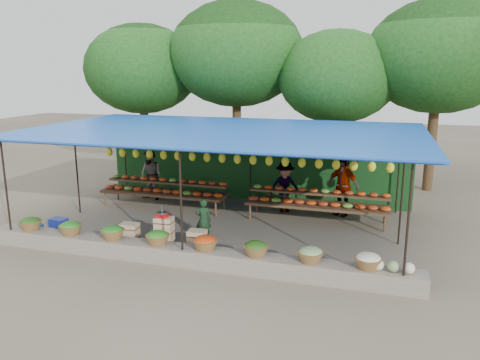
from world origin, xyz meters
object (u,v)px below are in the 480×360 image
(vendor_seated, at_px, (203,220))
(blue_crate_back, at_px, (59,223))
(crate_counter, at_px, (163,234))
(weighing_scale, at_px, (162,214))
(blue_crate_front, at_px, (33,229))

(vendor_seated, relative_size, blue_crate_back, 2.47)
(crate_counter, relative_size, weighing_scale, 7.85)
(weighing_scale, height_order, blue_crate_back, weighing_scale)
(crate_counter, xyz_separation_m, vendor_seated, (0.84, 0.68, 0.26))
(crate_counter, distance_m, blue_crate_back, 3.54)
(crate_counter, height_order, vendor_seated, vendor_seated)
(blue_crate_front, height_order, blue_crate_back, blue_crate_back)
(crate_counter, bearing_deg, blue_crate_back, 173.11)
(weighing_scale, xyz_separation_m, vendor_seated, (0.85, 0.68, -0.27))
(vendor_seated, xyz_separation_m, blue_crate_back, (-4.35, -0.26, -0.43))
(vendor_seated, relative_size, blue_crate_front, 2.52)
(crate_counter, relative_size, vendor_seated, 2.09)
(vendor_seated, bearing_deg, weighing_scale, 18.46)
(crate_counter, relative_size, blue_crate_front, 5.26)
(crate_counter, bearing_deg, weighing_scale, 180.00)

